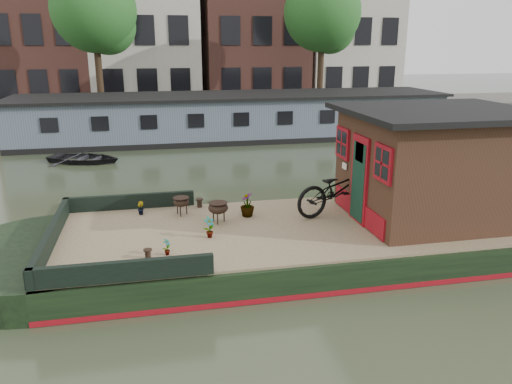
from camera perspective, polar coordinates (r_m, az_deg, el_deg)
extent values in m
plane|color=#25311F|center=(11.32, 9.29, -6.54)|extent=(120.00, 120.00, 0.00)
cube|color=black|center=(11.20, 9.36, -5.13)|extent=(12.00, 4.00, 0.60)
cylinder|color=black|center=(10.72, -22.42, -7.26)|extent=(4.00, 4.00, 0.60)
cube|color=maroon|center=(11.29, 9.31, -6.26)|extent=(12.02, 4.02, 0.10)
cube|color=#95805C|center=(11.09, 9.44, -3.57)|extent=(11.80, 3.80, 0.05)
cube|color=black|center=(10.51, -22.31, -4.62)|extent=(0.12, 4.00, 0.35)
cube|color=black|center=(12.15, -14.21, -1.07)|extent=(3.00, 0.12, 0.35)
cube|color=black|center=(8.56, -15.02, -8.74)|extent=(3.00, 0.12, 0.35)
cube|color=black|center=(11.72, 19.82, 2.76)|extent=(3.50, 3.00, 2.30)
cube|color=black|center=(11.51, 20.41, 8.61)|extent=(4.00, 3.50, 0.12)
cube|color=maroon|center=(10.95, 11.73, 1.40)|extent=(0.06, 0.80, 1.90)
cube|color=black|center=(10.96, 11.62, 1.14)|extent=(0.04, 0.64, 1.70)
cube|color=maroon|center=(9.89, 14.32, 3.18)|extent=(0.06, 0.72, 0.72)
cube|color=maroon|center=(11.76, 9.89, 5.54)|extent=(0.06, 0.72, 0.72)
imported|color=black|center=(11.50, 9.46, 0.35)|extent=(2.35, 1.34, 1.17)
imported|color=brown|center=(10.07, -5.36, -4.03)|extent=(0.28, 0.25, 0.44)
imported|color=brown|center=(11.69, -13.07, -1.79)|extent=(0.19, 0.21, 0.31)
imported|color=brown|center=(11.24, -1.01, -1.42)|extent=(0.35, 0.35, 0.56)
imported|color=#9F452E|center=(9.39, -10.15, -6.19)|extent=(0.19, 0.21, 0.33)
cylinder|color=black|center=(11.99, -6.47, -1.26)|extent=(0.18, 0.18, 0.20)
cylinder|color=black|center=(9.34, -12.25, -6.92)|extent=(0.16, 0.16, 0.18)
imported|color=black|center=(20.38, -19.06, 4.04)|extent=(3.34, 2.90, 0.58)
cube|color=slate|center=(24.23, -2.53, 8.51)|extent=(20.00, 4.00, 2.00)
cube|color=black|center=(24.11, -2.57, 10.98)|extent=(20.40, 4.40, 0.12)
cube|color=black|center=(24.37, -2.51, 6.46)|extent=(20.00, 4.05, 0.24)
cube|color=#47443F|center=(30.68, -4.53, 9.15)|extent=(60.00, 6.00, 0.90)
cylinder|color=#332316|center=(28.83, -17.49, 12.87)|extent=(0.36, 0.36, 4.00)
sphere|color=#1A4517|center=(28.84, -18.07, 19.21)|extent=(4.40, 4.40, 4.40)
sphere|color=#1A4517|center=(29.06, -16.63, 17.72)|extent=(3.00, 3.00, 3.00)
cylinder|color=#332316|center=(30.37, 7.37, 13.63)|extent=(0.36, 0.36, 4.00)
sphere|color=#1A4517|center=(30.38, 7.61, 19.67)|extent=(4.40, 4.40, 4.40)
sphere|color=#1A4517|center=(30.82, 8.46, 18.10)|extent=(3.00, 3.00, 3.00)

